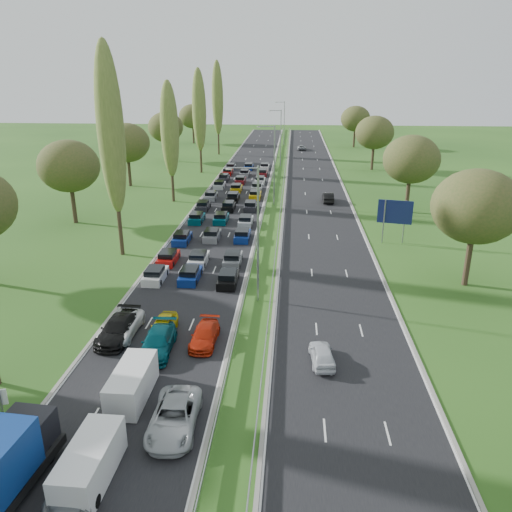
# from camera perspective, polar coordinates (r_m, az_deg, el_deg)

# --- Properties ---
(ground) EXTENTS (260.00, 260.00, 0.00)m
(ground) POSITION_cam_1_polar(r_m,az_deg,el_deg) (79.67, 2.11, 6.24)
(ground) COLOR #244B17
(ground) RESTS_ON ground
(near_carriageway) EXTENTS (10.50, 215.00, 0.04)m
(near_carriageway) POSITION_cam_1_polar(r_m,az_deg,el_deg) (82.61, -2.53, 6.73)
(near_carriageway) COLOR black
(near_carriageway) RESTS_ON ground
(far_carriageway) EXTENTS (10.50, 215.00, 0.04)m
(far_carriageway) POSITION_cam_1_polar(r_m,az_deg,el_deg) (82.15, 6.92, 6.53)
(far_carriageway) COLOR black
(far_carriageway) RESTS_ON ground
(central_reservation) EXTENTS (2.36, 215.00, 0.32)m
(central_reservation) POSITION_cam_1_polar(r_m,az_deg,el_deg) (81.98, 2.19, 7.02)
(central_reservation) COLOR gray
(central_reservation) RESTS_ON ground
(lamp_columns) EXTENTS (0.18, 140.18, 12.00)m
(lamp_columns) POSITION_cam_1_polar(r_m,az_deg,el_deg) (76.49, 2.11, 10.25)
(lamp_columns) COLOR gray
(lamp_columns) RESTS_ON ground
(poplar_row) EXTENTS (2.80, 127.80, 22.44)m
(poplar_row) POSITION_cam_1_polar(r_m,az_deg,el_deg) (68.47, -12.09, 14.09)
(poplar_row) COLOR #2D2116
(poplar_row) RESTS_ON ground
(woodland_left) EXTENTS (8.00, 166.00, 11.10)m
(woodland_left) POSITION_cam_1_polar(r_m,az_deg,el_deg) (67.70, -21.77, 9.03)
(woodland_left) COLOR #2D2116
(woodland_left) RESTS_ON ground
(woodland_right) EXTENTS (8.00, 153.00, 11.10)m
(woodland_right) POSITION_cam_1_polar(r_m,az_deg,el_deg) (67.09, 18.83, 9.29)
(woodland_right) COLOR #2D2116
(woodland_right) RESTS_ON ground
(traffic_queue_fill) EXTENTS (9.02, 66.00, 0.80)m
(traffic_queue_fill) POSITION_cam_1_polar(r_m,az_deg,el_deg) (77.42, -2.98, 6.15)
(traffic_queue_fill) COLOR silver
(traffic_queue_fill) RESTS_ON ground
(near_car_2) EXTENTS (2.57, 5.35, 1.47)m
(near_car_2) POSITION_cam_1_polar(r_m,az_deg,el_deg) (40.04, -15.21, -7.75)
(near_car_2) COLOR white
(near_car_2) RESTS_ON near_carriageway
(near_car_3) EXTENTS (2.43, 5.55, 1.59)m
(near_car_3) POSITION_cam_1_polar(r_m,az_deg,el_deg) (39.62, -15.49, -8.00)
(near_car_3) COLOR black
(near_car_3) RESTS_ON near_carriageway
(near_car_6) EXTENTS (2.39, 4.88, 1.33)m
(near_car_6) POSITION_cam_1_polar(r_m,az_deg,el_deg) (27.43, -19.49, -23.06)
(near_car_6) COLOR gray
(near_car_6) RESTS_ON near_carriageway
(near_car_7) EXTENTS (2.33, 5.34, 1.53)m
(near_car_7) POSITION_cam_1_polar(r_m,az_deg,el_deg) (37.17, -11.15, -9.63)
(near_car_7) COLOR #05454F
(near_car_7) RESTS_ON near_carriageway
(near_car_8) EXTENTS (1.76, 4.12, 1.39)m
(near_car_8) POSITION_cam_1_polar(r_m,az_deg,el_deg) (39.48, -10.56, -7.84)
(near_car_8) COLOR #BFB30C
(near_car_8) RESTS_ON near_carriageway
(near_car_10) EXTENTS (2.75, 5.63, 1.54)m
(near_car_10) POSITION_cam_1_polar(r_m,az_deg,el_deg) (29.86, -9.32, -17.71)
(near_car_10) COLOR #A1A6AA
(near_car_10) RESTS_ON near_carriageway
(near_car_11) EXTENTS (1.94, 4.53, 1.30)m
(near_car_11) POSITION_cam_1_polar(r_m,az_deg,el_deg) (37.79, -5.88, -9.00)
(near_car_11) COLOR #B3220B
(near_car_11) RESTS_ON near_carriageway
(far_car_0) EXTENTS (1.88, 3.98, 1.31)m
(far_car_0) POSITION_cam_1_polar(r_m,az_deg,el_deg) (35.56, 7.56, -11.07)
(far_car_0) COLOR silver
(far_car_0) RESTS_ON far_carriageway
(far_car_1) EXTENTS (1.69, 4.63, 1.52)m
(far_car_1) POSITION_cam_1_polar(r_m,az_deg,el_deg) (79.88, 8.22, 6.66)
(far_car_1) COLOR black
(far_car_1) RESTS_ON far_carriageway
(far_car_2) EXTENTS (2.31, 4.78, 1.31)m
(far_car_2) POSITION_cam_1_polar(r_m,az_deg,el_deg) (136.92, 5.24, 12.25)
(far_car_2) COLOR gray
(far_car_2) RESTS_ON far_carriageway
(white_van_front) EXTENTS (1.97, 5.03, 2.02)m
(white_van_front) POSITION_cam_1_polar(r_m,az_deg,el_deg) (27.80, -18.28, -21.25)
(white_van_front) COLOR white
(white_van_front) RESTS_ON near_carriageway
(white_van_rear) EXTENTS (1.98, 5.04, 2.03)m
(white_van_rear) POSITION_cam_1_polar(r_m,az_deg,el_deg) (32.78, -13.87, -13.73)
(white_van_rear) COLOR silver
(white_van_rear) RESTS_ON near_carriageway
(direction_sign) EXTENTS (3.92, 0.98, 5.20)m
(direction_sign) POSITION_cam_1_polar(r_m,az_deg,el_deg) (60.95, 15.59, 4.66)
(direction_sign) COLOR gray
(direction_sign) RESTS_ON ground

